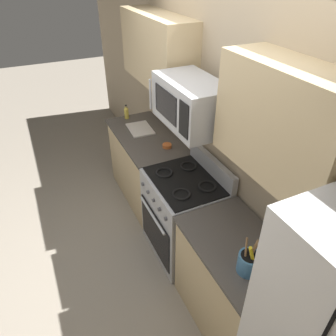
{
  "coord_description": "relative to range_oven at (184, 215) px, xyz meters",
  "views": [
    {
      "loc": [
        2.1,
        -0.52,
        2.7
      ],
      "look_at": [
        -0.11,
        0.52,
        1.03
      ],
      "focal_mm": 33.76,
      "sensor_mm": 36.0,
      "label": 1
    }
  ],
  "objects": [
    {
      "name": "prep_bowl",
      "position": [
        -0.65,
        0.11,
        0.46
      ],
      "size": [
        0.1,
        0.1,
        0.04
      ],
      "color": "#D1662D",
      "rests_on": "counter_left"
    },
    {
      "name": "bottle_oil",
      "position": [
        -1.54,
        -0.05,
        0.52
      ],
      "size": [
        0.06,
        0.06,
        0.18
      ],
      "color": "gold",
      "rests_on": "counter_left"
    },
    {
      "name": "microwave",
      "position": [
        -0.0,
        0.03,
        1.22
      ],
      "size": [
        0.7,
        0.44,
        0.38
      ],
      "color": "#B2B5BA"
    },
    {
      "name": "range_oven",
      "position": [
        0.0,
        0.0,
        0.0
      ],
      "size": [
        0.76,
        0.68,
        1.09
      ],
      "color": "#B2B5BA",
      "rests_on": "ground"
    },
    {
      "name": "counter_left",
      "position": [
        -1.01,
        -0.0,
        -0.02
      ],
      "size": [
        1.24,
        0.64,
        0.91
      ],
      "color": "tan",
      "rests_on": "ground"
    },
    {
      "name": "cutting_board",
      "position": [
        -1.17,
        -0.01,
        0.44
      ],
      "size": [
        0.39,
        0.29,
        0.02
      ],
      "primitive_type": "cube",
      "rotation": [
        0.0,
        0.0,
        -0.06
      ],
      "color": "silver",
      "rests_on": "counter_left"
    },
    {
      "name": "upper_cabinets_left",
      "position": [
        -1.01,
        0.17,
        1.39
      ],
      "size": [
        1.23,
        0.34,
        0.69
      ],
      "color": "tan"
    },
    {
      "name": "utensil_crock",
      "position": [
        1.08,
        -0.09,
        0.52
      ],
      "size": [
        0.15,
        0.15,
        0.31
      ],
      "color": "teal",
      "rests_on": "counter_right"
    },
    {
      "name": "upper_cabinets_right",
      "position": [
        0.88,
        0.17,
        1.39
      ],
      "size": [
        0.95,
        0.34,
        0.69
      ],
      "color": "tan"
    },
    {
      "name": "ground_plane",
      "position": [
        0.0,
        -0.65,
        -0.47
      ],
      "size": [
        16.0,
        16.0,
        0.0
      ],
      "primitive_type": "plane",
      "color": "gray"
    },
    {
      "name": "wall_back",
      "position": [
        0.0,
        0.39,
        0.83
      ],
      "size": [
        8.0,
        0.1,
        2.6
      ],
      "primitive_type": "cube",
      "color": "tan",
      "rests_on": "ground"
    },
    {
      "name": "counter_right",
      "position": [
        0.87,
        -0.0,
        -0.02
      ],
      "size": [
        0.96,
        0.64,
        0.91
      ],
      "color": "tan",
      "rests_on": "ground"
    }
  ]
}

